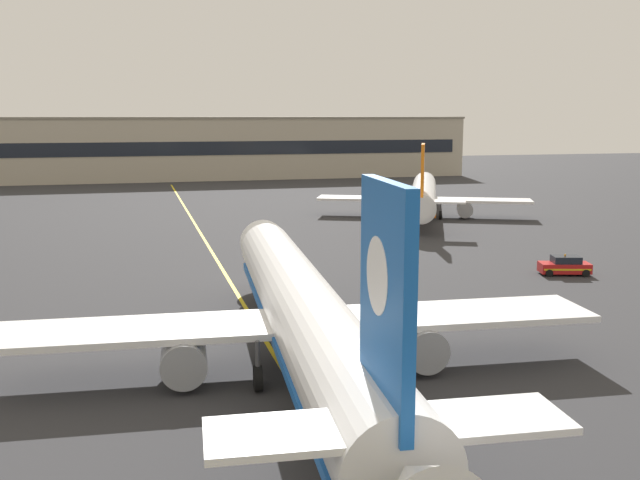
% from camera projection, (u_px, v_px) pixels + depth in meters
% --- Properties ---
extents(taxiway_centreline, '(1.24, 180.00, 0.01)m').
position_uv_depth(taxiway_centreline, '(237.00, 293.00, 55.30)').
color(taxiway_centreline, yellow).
rests_on(taxiway_centreline, ground).
extents(airliner_foreground, '(32.26, 41.52, 11.65)m').
position_uv_depth(airliner_foreground, '(304.00, 313.00, 37.38)').
color(airliner_foreground, white).
rests_on(airliner_foreground, ground).
extents(airliner_background, '(27.74, 34.85, 10.33)m').
position_uv_depth(airliner_background, '(423.00, 195.00, 95.69)').
color(airliner_background, white).
rests_on(airliner_background, ground).
extents(service_car_fourth, '(4.52, 2.88, 1.79)m').
position_uv_depth(service_car_fourth, '(565.00, 266.00, 61.56)').
color(service_car_fourth, red).
rests_on(service_car_fourth, ground).
extents(safety_cone_by_nose_gear, '(0.44, 0.44, 0.55)m').
position_uv_depth(safety_cone_by_nose_gear, '(272.00, 293.00, 54.34)').
color(safety_cone_by_nose_gear, orange).
rests_on(safety_cone_by_nose_gear, ground).
extents(terminal_building, '(127.79, 12.40, 13.14)m').
position_uv_depth(terminal_building, '(172.00, 148.00, 151.23)').
color(terminal_building, '#B2A893').
rests_on(terminal_building, ground).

